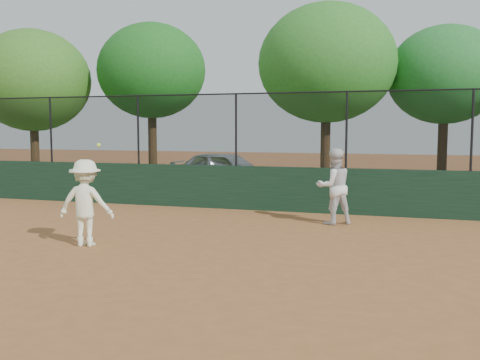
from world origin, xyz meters
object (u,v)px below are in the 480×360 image
(tree_0, at_px, (32,81))
(tree_3, at_px, (445,75))
(tree_1, at_px, (151,71))
(tree_2, at_px, (327,63))
(parked_car, at_px, (226,170))
(player_second, at_px, (334,186))
(player_main, at_px, (86,203))

(tree_0, distance_m, tree_3, 16.28)
(tree_1, distance_m, tree_3, 11.45)
(tree_2, bearing_deg, parked_car, -157.38)
(parked_car, distance_m, player_second, 7.50)
(parked_car, distance_m, tree_1, 5.78)
(player_second, bearing_deg, player_main, 9.51)
(parked_car, xyz_separation_m, tree_0, (-8.57, 0.39, 3.48))
(player_second, xyz_separation_m, tree_1, (-8.53, 7.73, 3.69))
(tree_0, distance_m, tree_2, 12.01)
(player_second, height_order, tree_2, tree_2)
(parked_car, height_order, tree_2, tree_2)
(parked_car, bearing_deg, tree_0, 93.04)
(parked_car, distance_m, player_main, 9.64)
(player_main, bearing_deg, tree_1, 110.66)
(tree_3, bearing_deg, tree_1, -175.09)
(parked_car, height_order, tree_0, tree_0)
(tree_3, bearing_deg, player_main, -119.56)
(parked_car, xyz_separation_m, tree_3, (7.53, 2.84, 3.47))
(tree_1, bearing_deg, player_main, -69.34)
(player_second, relative_size, tree_2, 0.26)
(tree_3, bearing_deg, player_second, -108.22)
(parked_car, bearing_deg, player_main, -171.64)
(tree_0, bearing_deg, player_main, -47.98)
(player_second, distance_m, tree_1, 12.09)
(player_main, distance_m, tree_2, 12.03)
(player_main, relative_size, tree_0, 0.31)
(player_second, xyz_separation_m, tree_3, (2.87, 8.71, 3.29))
(parked_car, xyz_separation_m, player_second, (4.66, -5.87, 0.18))
(parked_car, height_order, player_main, player_main)
(tree_0, bearing_deg, player_second, -25.34)
(tree_1, xyz_separation_m, tree_2, (7.27, -0.44, 0.01))
(parked_car, relative_size, player_main, 2.11)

